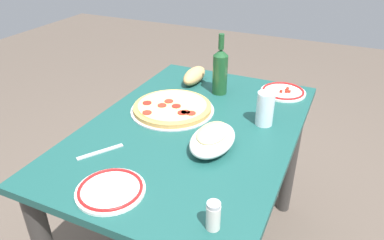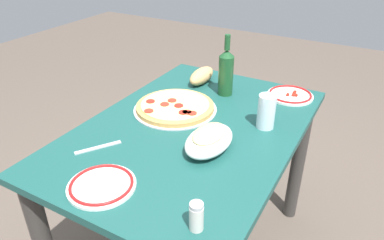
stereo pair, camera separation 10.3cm
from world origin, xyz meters
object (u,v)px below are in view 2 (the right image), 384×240
object	(u,v)px
dining_table	(192,155)
side_plate_near	(102,185)
baked_pasta_dish	(209,139)
wine_bottle	(226,71)
water_glass	(266,112)
spice_shaker	(196,216)
pepperoni_pizza	(175,107)
bread_loaf	(202,76)
side_plate_far	(290,95)

from	to	relation	value
dining_table	side_plate_near	bearing A→B (deg)	-7.56
baked_pasta_dish	wine_bottle	size ratio (longest dim) A/B	0.84
baked_pasta_dish	water_glass	size ratio (longest dim) A/B	1.73
baked_pasta_dish	spice_shaker	bearing A→B (deg)	21.94
dining_table	wine_bottle	bearing A→B (deg)	-177.66
dining_table	baked_pasta_dish	world-z (taller)	baked_pasta_dish
baked_pasta_dish	spice_shaker	distance (m)	0.39
pepperoni_pizza	bread_loaf	world-z (taller)	bread_loaf
dining_table	spice_shaker	bearing A→B (deg)	30.53
side_plate_near	dining_table	bearing A→B (deg)	172.44
side_plate_near	bread_loaf	xyz separation A→B (m)	(-0.87, -0.11, 0.03)
wine_bottle	dining_table	bearing A→B (deg)	2.34
side_plate_far	bread_loaf	world-z (taller)	bread_loaf
side_plate_near	bread_loaf	world-z (taller)	bread_loaf
side_plate_near	bread_loaf	size ratio (longest dim) A/B	1.09
water_glass	side_plate_far	distance (m)	0.33
baked_pasta_dish	side_plate_near	size ratio (longest dim) A/B	1.12
pepperoni_pizza	wine_bottle	distance (m)	0.30
water_glass	spice_shaker	bearing A→B (deg)	1.90
baked_pasta_dish	wine_bottle	distance (m)	0.48
bread_loaf	water_glass	bearing A→B (deg)	58.00
baked_pasta_dish	side_plate_far	world-z (taller)	baked_pasta_dish
bread_loaf	dining_table	bearing A→B (deg)	23.05
baked_pasta_dish	side_plate_near	distance (m)	0.41
side_plate_near	spice_shaker	size ratio (longest dim) A/B	2.46
pepperoni_pizza	water_glass	world-z (taller)	water_glass
dining_table	wine_bottle	world-z (taller)	wine_bottle
pepperoni_pizza	bread_loaf	bearing A→B (deg)	-172.95
dining_table	bread_loaf	world-z (taller)	bread_loaf
dining_table	water_glass	size ratio (longest dim) A/B	8.54
water_glass	side_plate_far	world-z (taller)	water_glass
pepperoni_pizza	wine_bottle	xyz separation A→B (m)	(-0.26, 0.12, 0.10)
pepperoni_pizza	side_plate_far	distance (m)	0.55
side_plate_far	pepperoni_pizza	bearing A→B (deg)	-46.54
pepperoni_pizza	wine_bottle	bearing A→B (deg)	154.85
dining_table	water_glass	distance (m)	0.36
side_plate_far	dining_table	bearing A→B (deg)	-29.54
dining_table	pepperoni_pizza	world-z (taller)	pepperoni_pizza
water_glass	bread_loaf	bearing A→B (deg)	-122.00
water_glass	baked_pasta_dish	bearing A→B (deg)	-26.59
spice_shaker	side_plate_near	bearing A→B (deg)	-90.78
bread_loaf	spice_shaker	world-z (taller)	spice_shaker
baked_pasta_dish	dining_table	bearing A→B (deg)	-129.58
dining_table	spice_shaker	distance (m)	0.57
wine_bottle	spice_shaker	size ratio (longest dim) A/B	3.29
dining_table	bread_loaf	bearing A→B (deg)	-156.95
dining_table	spice_shaker	world-z (taller)	spice_shaker
wine_bottle	spice_shaker	xyz separation A→B (m)	(0.82, 0.29, -0.07)
side_plate_near	side_plate_far	size ratio (longest dim) A/B	1.01
dining_table	spice_shaker	xyz separation A→B (m)	(0.47, 0.28, 0.18)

